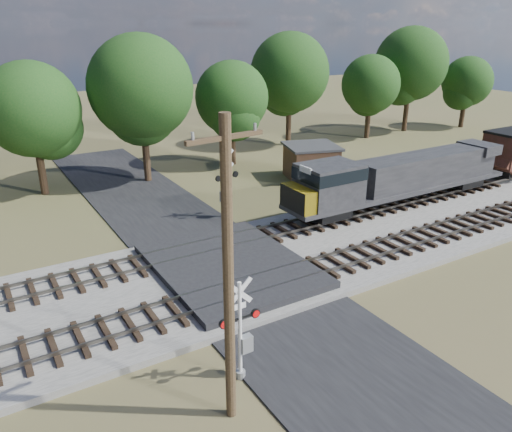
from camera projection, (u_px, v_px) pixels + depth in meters
ground at (235, 277)px, 25.13m from camera, size 160.00×160.00×0.00m
ballast_bed at (375, 231)px, 30.30m from camera, size 140.00×10.00×0.30m
road at (235, 276)px, 25.12m from camera, size 7.00×60.00×0.08m
crossing_panel at (230, 268)px, 25.42m from camera, size 7.00×9.00×0.62m
track_near at (309, 271)px, 24.89m from camera, size 140.00×2.60×0.33m
track_far at (257, 237)px, 28.89m from camera, size 140.00×2.60×0.33m
crossing_signal_near at (242, 338)px, 17.45m from camera, size 1.62×0.35×4.01m
crossing_signal_far at (226, 190)px, 32.12m from camera, size 1.82×0.51×4.57m
utility_pole at (228, 272)px, 14.45m from camera, size 2.40×0.41×9.81m
equipment_shed at (311, 162)px, 40.75m from camera, size 5.14×5.14×2.79m
treeline at (193, 89)px, 42.63m from camera, size 81.54×12.78×11.80m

